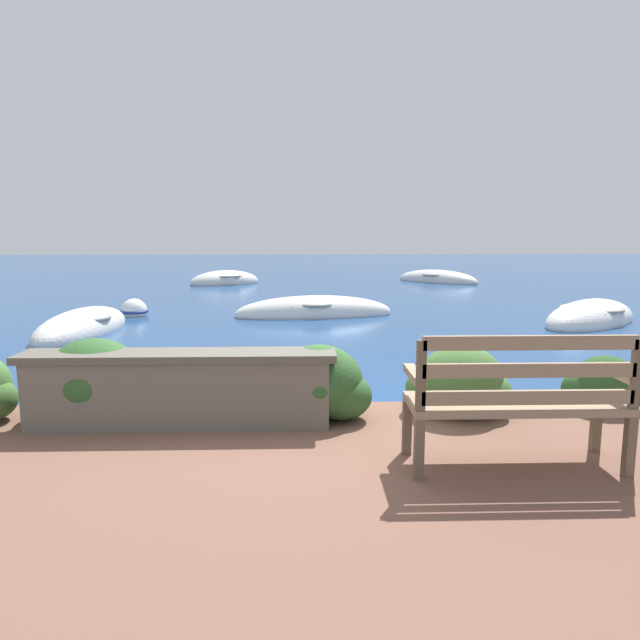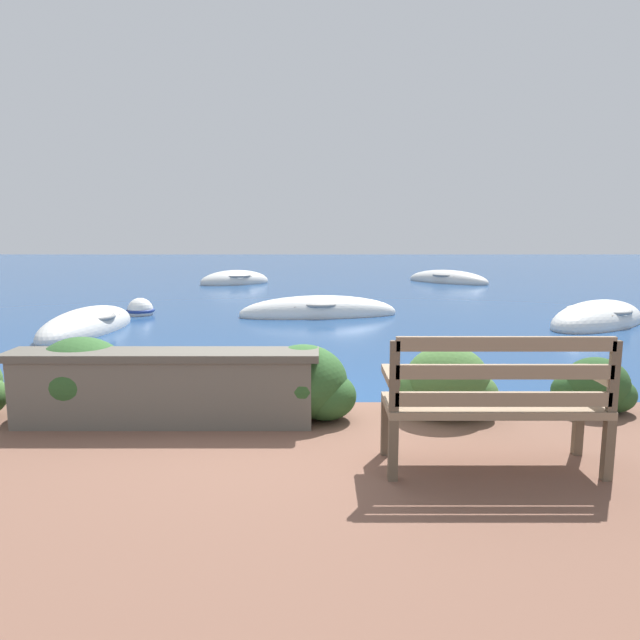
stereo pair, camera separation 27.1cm
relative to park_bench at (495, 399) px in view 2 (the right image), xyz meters
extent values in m
plane|color=navy|center=(-1.51, 1.50, -0.70)|extent=(80.00, 80.00, 0.00)
cube|color=brown|center=(-0.68, 0.26, -0.28)|extent=(0.06, 0.06, 0.40)
cube|color=brown|center=(0.68, 0.26, -0.28)|extent=(0.06, 0.06, 0.40)
cube|color=brown|center=(-0.68, -0.16, -0.28)|extent=(0.06, 0.06, 0.40)
cube|color=brown|center=(0.68, -0.16, -0.28)|extent=(0.06, 0.06, 0.40)
cube|color=#8C755B|center=(0.00, 0.05, -0.06)|extent=(1.42, 0.48, 0.05)
cube|color=#8C755B|center=(0.00, -0.16, 0.05)|extent=(1.35, 0.04, 0.09)
cube|color=#8C755B|center=(0.00, -0.16, 0.22)|extent=(1.35, 0.04, 0.09)
cube|color=#8C755B|center=(0.00, -0.16, 0.40)|extent=(1.35, 0.04, 0.09)
cube|color=brown|center=(-0.68, -0.16, 0.19)|extent=(0.06, 0.04, 0.45)
cube|color=brown|center=(0.68, -0.16, 0.19)|extent=(0.06, 0.04, 0.45)
cube|color=#8C755B|center=(-0.68, 0.05, 0.15)|extent=(0.07, 0.43, 0.05)
cube|color=#8C755B|center=(0.68, 0.05, 0.15)|extent=(0.07, 0.43, 0.05)
cube|color=#666056|center=(-2.40, 0.91, -0.21)|extent=(2.39, 0.35, 0.55)
cube|color=#565249|center=(-2.40, 0.91, 0.10)|extent=(2.51, 0.39, 0.06)
ellipsoid|color=#2D5628|center=(-3.15, 1.08, -0.14)|extent=(0.81, 0.73, 0.69)
ellipsoid|color=#2D5628|center=(-3.37, 1.14, -0.24)|extent=(0.61, 0.55, 0.49)
ellipsoid|color=#2D5628|center=(-2.95, 1.04, -0.26)|extent=(0.57, 0.51, 0.45)
ellipsoid|color=#2D5628|center=(-1.28, 1.06, -0.17)|extent=(0.74, 0.67, 0.63)
ellipsoid|color=#2D5628|center=(-1.48, 1.12, -0.26)|extent=(0.55, 0.50, 0.44)
ellipsoid|color=#2D5628|center=(-1.09, 1.02, -0.28)|extent=(0.52, 0.47, 0.41)
ellipsoid|color=#426B33|center=(-0.06, 1.13, -0.18)|extent=(0.72, 0.64, 0.61)
ellipsoid|color=#426B33|center=(-0.25, 1.18, -0.27)|extent=(0.54, 0.48, 0.43)
ellipsoid|color=#426B33|center=(0.12, 1.09, -0.29)|extent=(0.50, 0.45, 0.39)
ellipsoid|color=#284C23|center=(1.27, 1.25, -0.24)|extent=(0.56, 0.51, 0.48)
ellipsoid|color=#284C23|center=(1.12, 1.29, -0.31)|extent=(0.42, 0.38, 0.34)
ellipsoid|color=#284C23|center=(1.41, 1.22, -0.33)|extent=(0.39, 0.35, 0.31)
ellipsoid|color=silver|center=(-5.33, 6.53, -0.65)|extent=(1.24, 3.01, 0.75)
torus|color=gray|center=(-5.33, 6.53, -0.44)|extent=(1.07, 1.07, 0.07)
cube|color=#846647|center=(-5.29, 6.97, -0.47)|extent=(0.78, 0.19, 0.04)
cube|color=#846647|center=(-5.36, 6.17, -0.47)|extent=(0.78, 0.19, 0.04)
ellipsoid|color=silver|center=(4.23, 7.29, -0.64)|extent=(2.98, 2.79, 0.82)
torus|color=gray|center=(4.23, 7.29, -0.42)|extent=(1.65, 1.65, 0.07)
cube|color=#846647|center=(3.90, 7.00, -0.45)|extent=(0.69, 0.78, 0.04)
cube|color=#846647|center=(4.51, 7.53, -0.45)|extent=(0.69, 0.78, 0.04)
ellipsoid|color=silver|center=(-1.17, 8.44, -0.65)|extent=(3.48, 1.47, 0.77)
torus|color=gray|center=(-1.17, 8.44, -0.44)|extent=(1.14, 1.14, 0.07)
cube|color=#846647|center=(-1.67, 8.37, -0.47)|extent=(0.23, 0.80, 0.04)
cube|color=#846647|center=(-0.75, 8.50, -0.47)|extent=(0.23, 0.80, 0.04)
ellipsoid|color=silver|center=(-4.08, 16.03, -0.64)|extent=(2.75, 2.34, 0.82)
torus|color=gray|center=(-4.08, 16.03, -0.42)|extent=(1.69, 1.69, 0.07)
cube|color=#846647|center=(-3.76, 16.22, -0.45)|extent=(0.62, 0.89, 0.04)
cube|color=#846647|center=(-4.34, 15.86, -0.45)|extent=(0.62, 0.89, 0.04)
ellipsoid|color=silver|center=(3.39, 16.55, -0.65)|extent=(3.01, 3.01, 0.76)
torus|color=gray|center=(3.39, 16.55, -0.44)|extent=(1.60, 1.60, 0.07)
cube|color=#846647|center=(3.72, 16.22, -0.47)|extent=(0.72, 0.72, 0.04)
cube|color=#846647|center=(3.11, 16.83, -0.47)|extent=(0.72, 0.72, 0.04)
sphere|color=white|center=(-5.01, 8.58, -0.61)|extent=(0.55, 0.55, 0.55)
torus|color=navy|center=(-5.01, 8.58, -0.61)|extent=(0.60, 0.60, 0.07)
camera|label=1|loc=(-1.41, -3.57, 1.08)|focal=32.00mm
camera|label=2|loc=(-1.14, -3.58, 1.08)|focal=32.00mm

